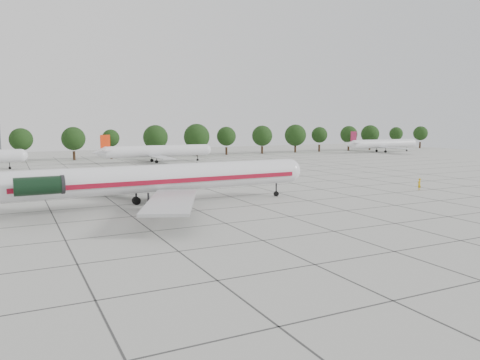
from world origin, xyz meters
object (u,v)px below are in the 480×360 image
at_px(ground_crew, 419,184).
at_px(main_airliner, 147,179).
at_px(bg_airliner_e, 383,144).
at_px(bg_airliner_c, 157,151).

bearing_deg(ground_crew, main_airliner, -16.53).
distance_m(main_airliner, ground_crew, 42.72).
bearing_deg(bg_airliner_e, bg_airliner_c, -176.73).
relative_size(main_airliner, ground_crew, 23.90).
bearing_deg(main_airliner, bg_airliner_c, 71.02).
relative_size(main_airliner, bg_airliner_c, 1.57).
bearing_deg(bg_airliner_c, main_airliner, -107.54).
relative_size(bg_airliner_c, bg_airliner_e, 1.00).
height_order(main_airliner, ground_crew, main_airliner).
height_order(bg_airliner_c, bg_airliner_e, same).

